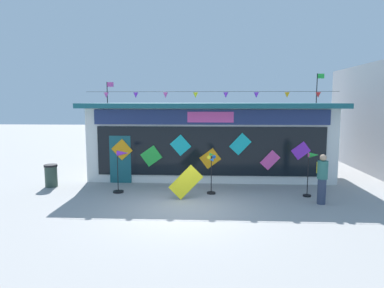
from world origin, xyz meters
name	(u,v)px	position (x,y,z in m)	size (l,w,h in m)	color
ground_plane	(184,209)	(0.00, 0.00, 0.00)	(80.00, 80.00, 0.00)	#9E9B99
kite_shop_building	(210,138)	(0.84, 5.85, 1.69)	(10.88, 5.58, 4.72)	silver
wind_spinner_far_left	(121,167)	(-2.50, 1.85, 0.99)	(0.63, 0.40, 1.61)	black
wind_spinner_left	(211,170)	(0.88, 1.83, 0.90)	(0.33, 0.32, 1.55)	black
wind_spinner_center_left	(312,166)	(4.47, 1.65, 1.13)	(0.53, 0.28, 1.62)	black
person_near_camera	(322,178)	(4.57, 0.77, 0.89)	(0.34, 0.46, 1.68)	#333D56
trash_bin	(51,175)	(-5.56, 2.61, 0.46)	(0.52, 0.52, 0.90)	#2D4238
display_kite_on_ground	(186,182)	(-0.01, 1.09, 0.61)	(0.62, 0.03, 1.12)	yellow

